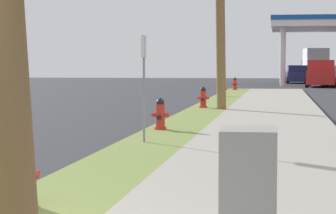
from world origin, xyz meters
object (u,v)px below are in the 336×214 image
Objects in this scene: fire_hydrant_nearest at (21,176)px; fire_hydrant_third at (203,99)px; utility_cabinet at (249,193)px; fire_hydrant_fifth at (235,84)px; fire_hydrant_fourth at (223,89)px; truck_teal_at_forecourt at (315,66)px; fire_hydrant_second at (160,116)px; street_sign_post at (144,66)px; car_silver_by_far_pump at (335,76)px; car_navy_by_near_pump at (297,75)px; truck_red_on_apron at (322,74)px.

fire_hydrant_nearest is 1.00× the size of fire_hydrant_third.
fire_hydrant_fifth is at bearing 93.68° from utility_cabinet.
fire_hydrant_nearest and fire_hydrant_fourth have the same top height.
utility_cabinet is 61.46m from truck_teal_at_forecourt.
truck_teal_at_forecourt is (6.05, 50.71, 1.04)m from fire_hydrant_second.
fire_hydrant_second is 1.00× the size of fire_hydrant_fourth.
fire_hydrant_fourth is at bearing 89.73° from fire_hydrant_second.
fire_hydrant_fourth is 0.11× the size of truck_teal_at_forecourt.
fire_hydrant_fifth is 0.35× the size of street_sign_post.
car_navy_by_near_pump is at bearing 111.28° from car_silver_by_far_pump.
car_silver_by_far_pump is at bearing 62.38° from fire_hydrant_fifth.
fire_hydrant_fifth is 11.69m from truck_red_on_apron.
street_sign_post is (0.05, -20.54, 1.19)m from fire_hydrant_fourth.
fire_hydrant_second is at bearing -99.08° from truck_red_on_apron.
truck_teal_at_forecourt reaches higher than fire_hydrant_fourth.
fire_hydrant_second is 51.08m from truck_teal_at_forecourt.
fire_hydrant_third is at bearing -101.54° from truck_red_on_apron.
truck_red_on_apron reaches higher than car_silver_by_far_pump.
truck_red_on_apron is at bearing 85.97° from utility_cabinet.
utility_cabinet reaches higher than fire_hydrant_second.
truck_teal_at_forecourt is (6.06, 59.94, 1.04)m from fire_hydrant_nearest.
fire_hydrant_fourth is at bearing -107.60° from car_silver_by_far_pump.
truck_red_on_apron reaches higher than car_navy_by_near_pump.
car_silver_by_far_pump is (6.94, 13.27, 0.28)m from fire_hydrant_fifth.
fire_hydrant_fourth is at bearing 90.21° from fire_hydrant_third.
fire_hydrant_nearest is at bearing -91.24° from street_sign_post.
fire_hydrant_third is 0.35× the size of street_sign_post.
street_sign_post is (-0.01, -29.35, 1.19)m from fire_hydrant_fifth.
fire_hydrant_second and fire_hydrant_third have the same top height.
fire_hydrant_nearest is at bearing -90.25° from fire_hydrant_fifth.
fire_hydrant_fourth is 0.13× the size of truck_red_on_apron.
truck_red_on_apron reaches higher than fire_hydrant_fifth.
car_navy_by_near_pump is (4.23, 49.61, -0.91)m from street_sign_post.
utility_cabinet is at bearing -73.05° from street_sign_post.
street_sign_post is (0.13, -2.75, 1.19)m from fire_hydrant_second.
truck_red_on_apron is at bearing -90.73° from truck_teal_at_forecourt.
fire_hydrant_nearest is at bearing -94.45° from car_navy_by_near_pump.
fire_hydrant_fifth is at bearing -103.78° from truck_teal_at_forecourt.
fire_hydrant_fifth is 0.74× the size of utility_cabinet.
fire_hydrant_fifth is at bearing 89.75° from fire_hydrant_nearest.
fire_hydrant_fifth is 29.37m from street_sign_post.
fire_hydrant_third is 28.80m from truck_red_on_apron.
fire_hydrant_fifth is at bearing 89.69° from fire_hydrant_second.
fire_hydrant_third is 1.00× the size of fire_hydrant_fifth.
fire_hydrant_third is at bearing 97.18° from utility_cabinet.
truck_teal_at_forecourt is (5.91, 24.11, 1.04)m from fire_hydrant_fifth.
fire_hydrant_second is at bearing 103.41° from utility_cabinet.
street_sign_post is at bearing -94.87° from car_navy_by_near_pump.
fire_hydrant_second is 0.16× the size of car_navy_by_near_pump.
truck_red_on_apron reaches higher than fire_hydrant_second.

